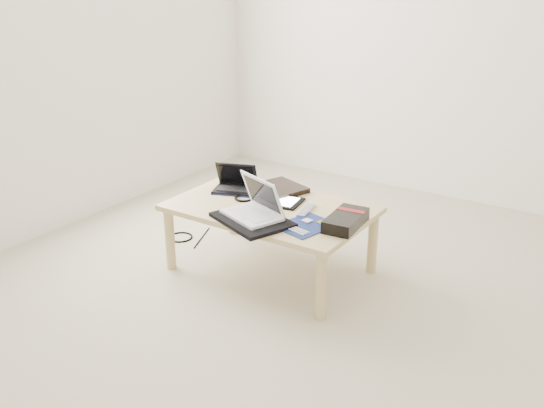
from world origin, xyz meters
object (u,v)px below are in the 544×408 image
Objects in this scene: netbook at (236,185)px; white_laptop at (255,208)px; coffee_table at (270,214)px; gpu_box at (346,220)px.

white_laptop reaches higher than netbook.
netbook is (-0.32, 0.10, 0.08)m from coffee_table.
white_laptop is at bearing -157.95° from gpu_box.
coffee_table is at bearing -16.98° from netbook.
white_laptop reaches higher than coffee_table.
netbook is 0.82× the size of white_laptop.
gpu_box is at bearing -8.17° from netbook.
gpu_box is (0.44, 0.18, -0.03)m from white_laptop.
white_laptop is at bearing -40.04° from netbook.
white_laptop is at bearing -79.97° from coffee_table.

